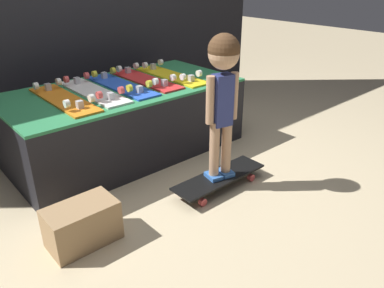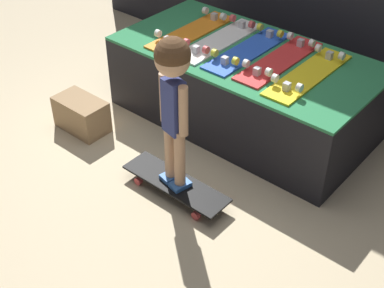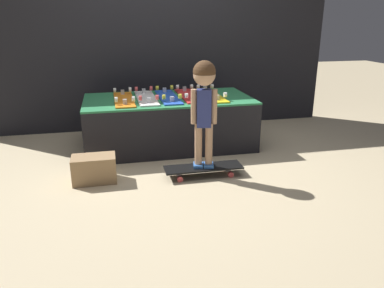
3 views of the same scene
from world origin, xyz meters
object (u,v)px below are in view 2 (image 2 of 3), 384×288
object	(u,v)px
skateboard_blue_on_rack	(248,50)
skateboard_on_floor	(176,184)
skateboard_white_on_rack	(220,39)
skateboard_yellow_on_rack	(309,73)
skateboard_red_on_rack	(279,60)
skateboard_orange_on_rack	(192,31)
child	(173,87)
storage_box	(82,114)

from	to	relation	value
skateboard_blue_on_rack	skateboard_on_floor	world-z (taller)	skateboard_blue_on_rack
skateboard_white_on_rack	skateboard_yellow_on_rack	distance (m)	0.73
skateboard_red_on_rack	skateboard_on_floor	distance (m)	1.09
skateboard_orange_on_rack	skateboard_blue_on_rack	distance (m)	0.49
skateboard_on_floor	child	world-z (taller)	child
skateboard_red_on_rack	skateboard_on_floor	world-z (taller)	skateboard_red_on_rack
skateboard_blue_on_rack	skateboard_yellow_on_rack	size ratio (longest dim) A/B	1.00
skateboard_white_on_rack	skateboard_on_floor	bearing A→B (deg)	-66.48
skateboard_orange_on_rack	skateboard_blue_on_rack	bearing A→B (deg)	2.96
skateboard_red_on_rack	skateboard_orange_on_rack	bearing A→B (deg)	-176.66
skateboard_yellow_on_rack	child	bearing A→B (deg)	-108.93
skateboard_white_on_rack	skateboard_red_on_rack	bearing A→B (deg)	2.30
storage_box	skateboard_red_on_rack	bearing A→B (deg)	39.64
child	storage_box	distance (m)	1.18
skateboard_yellow_on_rack	child	xyz separation A→B (m)	(-0.32, -0.93, 0.20)
child	skateboard_blue_on_rack	bearing A→B (deg)	112.00
skateboard_orange_on_rack	skateboard_white_on_rack	distance (m)	0.25
skateboard_white_on_rack	storage_box	distance (m)	1.13
skateboard_blue_on_rack	child	distance (m)	0.99
skateboard_yellow_on_rack	child	world-z (taller)	child
skateboard_red_on_rack	storage_box	size ratio (longest dim) A/B	2.09
skateboard_white_on_rack	skateboard_yellow_on_rack	xyz separation A→B (m)	(0.73, -0.02, 0.00)
skateboard_blue_on_rack	skateboard_yellow_on_rack	world-z (taller)	same
skateboard_blue_on_rack	skateboard_red_on_rack	distance (m)	0.24
skateboard_white_on_rack	skateboard_on_floor	xyz separation A→B (m)	(0.41, -0.95, -0.50)
skateboard_red_on_rack	storage_box	bearing A→B (deg)	-140.36
skateboard_yellow_on_rack	storage_box	size ratio (longest dim) A/B	2.09
skateboard_white_on_rack	storage_box	xyz separation A→B (m)	(-0.57, -0.86, -0.45)
skateboard_orange_on_rack	skateboard_white_on_rack	size ratio (longest dim) A/B	1.00
skateboard_blue_on_rack	storage_box	distance (m)	1.27
skateboard_on_floor	child	distance (m)	0.70
skateboard_blue_on_rack	skateboard_red_on_rack	xyz separation A→B (m)	(0.24, 0.02, 0.00)
skateboard_white_on_rack	child	size ratio (longest dim) A/B	0.82
skateboard_orange_on_rack	skateboard_on_floor	size ratio (longest dim) A/B	1.10
skateboard_blue_on_rack	storage_box	size ratio (longest dim) A/B	2.09
skateboard_yellow_on_rack	skateboard_on_floor	world-z (taller)	skateboard_yellow_on_rack
skateboard_blue_on_rack	skateboard_on_floor	bearing A→B (deg)	-79.93
skateboard_orange_on_rack	skateboard_yellow_on_rack	bearing A→B (deg)	0.29
child	skateboard_red_on_rack	bearing A→B (deg)	97.50
skateboard_orange_on_rack	storage_box	xyz separation A→B (m)	(-0.33, -0.84, -0.45)
skateboard_white_on_rack	skateboard_blue_on_rack	size ratio (longest dim) A/B	1.00
skateboard_yellow_on_rack	storage_box	distance (m)	1.62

